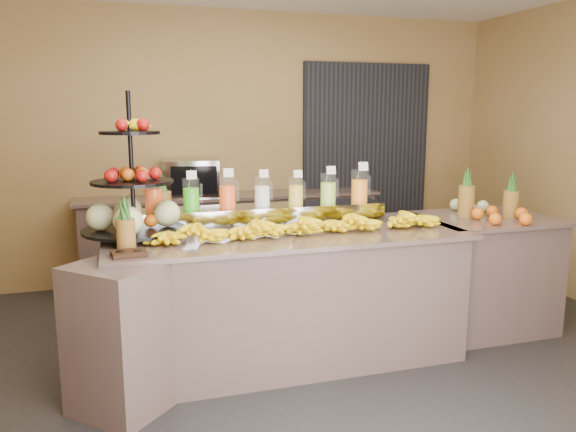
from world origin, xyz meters
name	(u,v)px	position (x,y,z in m)	size (l,w,h in m)	color
ground	(300,374)	(0.00, 0.00, 0.00)	(6.00, 6.00, 0.00)	black
room_envelope	(292,97)	(0.19, 0.79, 1.88)	(6.04, 5.02, 2.82)	olive
buffet_counter	(274,299)	(-0.12, 0.26, 0.47)	(2.75, 1.25, 0.93)	gray
right_counter	(481,272)	(1.70, 0.40, 0.47)	(1.08, 0.88, 0.93)	gray
back_ledge	(233,238)	(0.00, 2.25, 0.47)	(3.10, 0.55, 0.93)	gray
pitcher_tray	(262,216)	(-0.11, 0.58, 1.01)	(1.85, 0.30, 0.15)	gray
juice_pitcher_orange_a	(154,197)	(-0.89, 0.58, 1.18)	(0.13, 0.13, 0.31)	silver
juice_pitcher_green	(191,196)	(-0.63, 0.58, 1.18)	(0.12, 0.12, 0.29)	silver
juice_pitcher_orange_b	(227,194)	(-0.37, 0.58, 1.18)	(0.12, 0.13, 0.30)	silver
juice_pitcher_milk	(262,193)	(-0.11, 0.58, 1.18)	(0.12, 0.12, 0.28)	silver
juice_pitcher_lemon	(296,192)	(0.15, 0.58, 1.17)	(0.11, 0.12, 0.27)	silver
juice_pitcher_lime	(328,190)	(0.41, 0.58, 1.18)	(0.12, 0.13, 0.29)	silver
juice_pitcher_orange_c	(359,187)	(0.67, 0.58, 1.19)	(0.13, 0.14, 0.32)	silver
banana_heap	(303,223)	(0.09, 0.23, 1.00)	(2.06, 0.19, 0.17)	yellow
fruit_stand	(141,201)	(-0.98, 0.44, 1.17)	(0.72, 0.72, 0.97)	black
condiment_caddy	(129,254)	(-1.08, -0.06, 0.94)	(0.20, 0.15, 0.03)	black
pineapple_left_a	(126,230)	(-1.09, 0.09, 1.06)	(0.11, 0.11, 0.35)	brown
pineapple_left_b	(162,205)	(-0.81, 0.80, 1.09)	(0.14, 0.14, 0.42)	brown
right_fruit_pile	(494,209)	(1.71, 0.30, 1.01)	(0.48, 0.46, 0.25)	brown
oven_warmer	(191,178)	(-0.41, 2.25, 1.11)	(0.55, 0.39, 0.37)	gray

